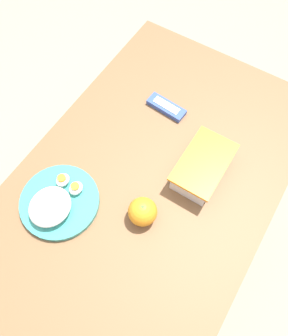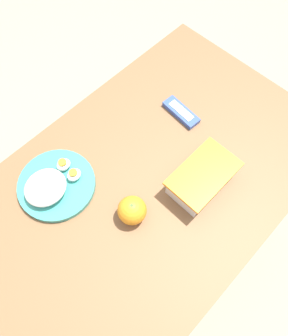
{
  "view_description": "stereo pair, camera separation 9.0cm",
  "coord_description": "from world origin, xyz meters",
  "px_view_note": "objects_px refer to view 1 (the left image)",
  "views": [
    {
      "loc": [
        0.34,
        0.2,
        1.67
      ],
      "look_at": [
        -0.02,
        -0.02,
        0.81
      ],
      "focal_mm": 35.0,
      "sensor_mm": 36.0,
      "label": 1
    },
    {
      "loc": [
        0.28,
        0.27,
        1.67
      ],
      "look_at": [
        -0.02,
        -0.02,
        0.81
      ],
      "focal_mm": 35.0,
      "sensor_mm": 36.0,
      "label": 2
    }
  ],
  "objects_px": {
    "food_container": "(202,168)",
    "orange_fruit": "(143,212)",
    "candy_bar": "(166,107)",
    "rice_plate": "(57,202)"
  },
  "relations": [
    {
      "from": "food_container",
      "to": "orange_fruit",
      "type": "xyz_separation_m",
      "value": [
        0.21,
        -0.08,
        0.01
      ]
    },
    {
      "from": "candy_bar",
      "to": "food_container",
      "type": "bearing_deg",
      "value": 54.67
    },
    {
      "from": "rice_plate",
      "to": "candy_bar",
      "type": "xyz_separation_m",
      "value": [
        -0.46,
        0.09,
        -0.01
      ]
    },
    {
      "from": "orange_fruit",
      "to": "candy_bar",
      "type": "distance_m",
      "value": 0.38
    },
    {
      "from": "food_container",
      "to": "candy_bar",
      "type": "xyz_separation_m",
      "value": [
        -0.15,
        -0.21,
        -0.02
      ]
    },
    {
      "from": "rice_plate",
      "to": "candy_bar",
      "type": "distance_m",
      "value": 0.47
    },
    {
      "from": "orange_fruit",
      "to": "candy_bar",
      "type": "bearing_deg",
      "value": -159.73
    },
    {
      "from": "food_container",
      "to": "orange_fruit",
      "type": "height_order",
      "value": "orange_fruit"
    },
    {
      "from": "rice_plate",
      "to": "candy_bar",
      "type": "bearing_deg",
      "value": 168.75
    },
    {
      "from": "food_container",
      "to": "candy_bar",
      "type": "distance_m",
      "value": 0.26
    }
  ]
}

